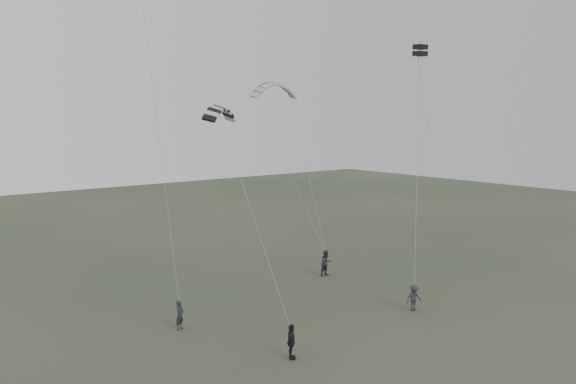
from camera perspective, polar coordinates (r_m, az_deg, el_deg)
ground at (r=32.23m, az=4.75°, el=-13.47°), size 140.00×140.00×0.00m
flyer_left at (r=32.05m, az=-10.94°, el=-12.16°), size 0.71×0.64×1.63m
flyer_right at (r=41.64m, az=3.91°, el=-7.22°), size 0.94×0.75×1.90m
flyer_center at (r=27.89m, az=0.34°, el=-14.97°), size 0.93×1.08×1.73m
flyer_far at (r=35.16m, az=12.67°, el=-10.44°), size 1.16×0.88×1.60m
kite_pale_large at (r=44.96m, az=-1.38°, el=10.89°), size 4.08×1.56×1.80m
kite_striped at (r=31.68m, az=-6.94°, el=8.50°), size 3.04×2.47×1.33m
kite_box at (r=40.01m, az=13.28°, el=13.84°), size 0.80×0.83×0.80m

